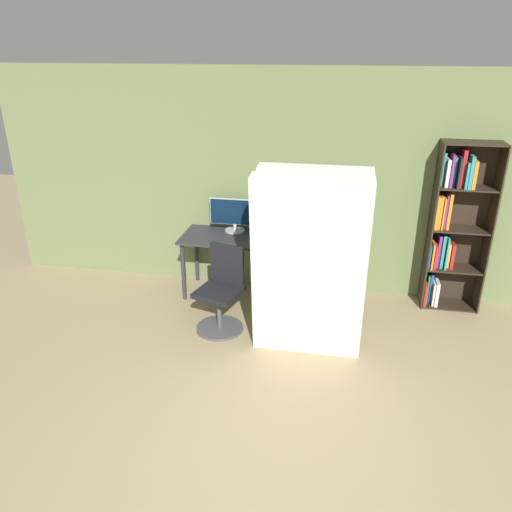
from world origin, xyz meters
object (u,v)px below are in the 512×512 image
Objects in this scene: office_chair at (221,297)px; bookshelf at (452,225)px; monitor at (235,214)px; mattress_far at (312,256)px; mattress_near at (309,270)px.

office_chair is 2.75m from bookshelf.
monitor is 0.33× the size of mattress_far.
office_chair is 0.50× the size of mattress_far.
mattress_near and mattress_far have the same top height.
bookshelf reaches higher than mattress_near.
mattress_far reaches higher than office_chair.
mattress_near is (0.96, -0.34, 0.56)m from office_chair.
mattress_far is at bearing 90.00° from mattress_near.
mattress_near is at bearing -137.92° from bookshelf.
mattress_far is at bearing -146.32° from bookshelf.
monitor is at bearing 135.91° from mattress_far.
bookshelf is (2.55, 0.00, 0.03)m from monitor.
monitor is at bearing 94.09° from office_chair.
mattress_near reaches higher than monitor.
office_chair is 1.11m from mattress_far.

